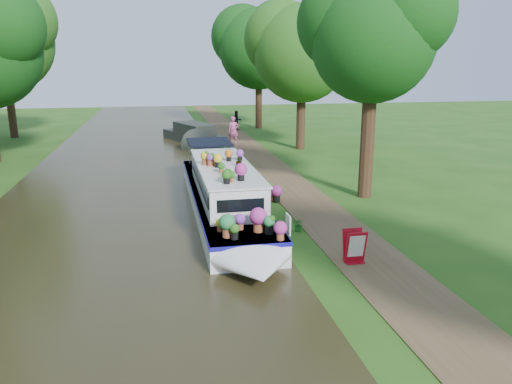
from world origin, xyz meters
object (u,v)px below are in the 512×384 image
at_px(plant_boat, 225,193).
at_px(pedestrian_dark, 237,121).
at_px(second_boat, 194,135).
at_px(pedestrian_pink, 233,131).
at_px(sandwich_board, 354,248).

height_order(plant_boat, pedestrian_dark, plant_boat).
relative_size(plant_boat, second_boat, 1.82).
distance_m(plant_boat, pedestrian_pink, 16.16).
height_order(plant_boat, pedestrian_pink, plant_boat).
distance_m(plant_boat, sandwich_board, 5.88).
bearing_deg(second_boat, pedestrian_dark, 33.51).
relative_size(second_boat, sandwich_board, 8.02).
bearing_deg(second_boat, sandwich_board, -105.45).
bearing_deg(pedestrian_pink, pedestrian_dark, 84.51).
relative_size(plant_boat, pedestrian_pink, 7.11).
height_order(second_boat, pedestrian_dark, pedestrian_dark).
distance_m(second_boat, pedestrian_pink, 2.97).
xyz_separation_m(pedestrian_pink, pedestrian_dark, (1.40, 7.27, -0.16)).
relative_size(plant_boat, sandwich_board, 14.62).
bearing_deg(pedestrian_dark, second_boat, -135.48).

